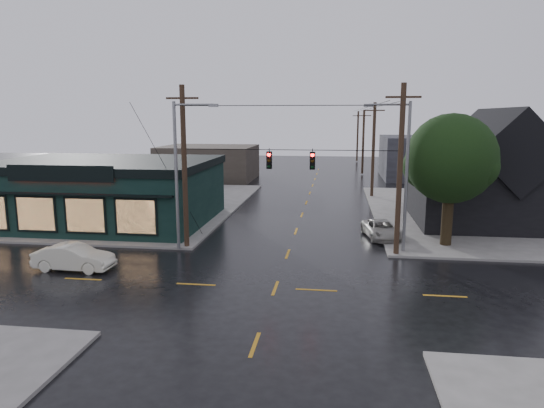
# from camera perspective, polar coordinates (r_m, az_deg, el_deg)

# --- Properties ---
(ground_plane) EXTENTS (160.00, 160.00, 0.00)m
(ground_plane) POSITION_cam_1_polar(r_m,az_deg,el_deg) (24.02, 0.39, -9.87)
(ground_plane) COLOR black
(sidewalk_nw) EXTENTS (28.00, 28.00, 0.15)m
(sidewalk_nw) POSITION_cam_1_polar(r_m,az_deg,el_deg) (48.82, -20.39, -0.03)
(sidewalk_nw) COLOR slate
(sidewalk_nw) RESTS_ON ground
(sidewalk_ne) EXTENTS (28.00, 28.00, 0.15)m
(sidewalk_ne) POSITION_cam_1_polar(r_m,az_deg,el_deg) (46.45, 29.17, -1.20)
(sidewalk_ne) COLOR slate
(sidewalk_ne) RESTS_ON ground
(pizza_shop) EXTENTS (16.30, 12.34, 4.90)m
(pizza_shop) POSITION_cam_1_polar(r_m,az_deg,el_deg) (39.97, -18.97, 1.51)
(pizza_shop) COLOR black
(pizza_shop) RESTS_ON ground
(ne_building) EXTENTS (12.60, 11.60, 8.75)m
(ne_building) POSITION_cam_1_polar(r_m,az_deg,el_deg) (41.38, 24.75, 4.07)
(ne_building) COLOR black
(ne_building) RESTS_ON ground
(corner_tree) EXTENTS (5.62, 5.62, 8.34)m
(corner_tree) POSITION_cam_1_polar(r_m,az_deg,el_deg) (32.30, 20.31, 4.97)
(corner_tree) COLOR black
(corner_tree) RESTS_ON ground
(utility_pole_nw) EXTENTS (2.00, 0.32, 10.15)m
(utility_pole_nw) POSITION_cam_1_polar(r_m,az_deg,el_deg) (31.45, -9.96, -5.13)
(utility_pole_nw) COLOR #362218
(utility_pole_nw) RESTS_ON ground
(utility_pole_ne) EXTENTS (2.00, 0.32, 10.15)m
(utility_pole_ne) POSITION_cam_1_polar(r_m,az_deg,el_deg) (30.26, 14.36, -5.92)
(utility_pole_ne) COLOR #362218
(utility_pole_ne) RESTS_ON ground
(utility_pole_far_a) EXTENTS (2.00, 0.32, 9.65)m
(utility_pole_far_a) POSITION_cam_1_polar(r_m,az_deg,el_deg) (51.18, 11.63, 0.78)
(utility_pole_far_a) COLOR #362218
(utility_pole_far_a) RESTS_ON ground
(utility_pole_far_b) EXTENTS (2.00, 0.32, 9.15)m
(utility_pole_far_b) POSITION_cam_1_polar(r_m,az_deg,el_deg) (70.95, 10.55, 3.42)
(utility_pole_far_b) COLOR #362218
(utility_pole_far_b) RESTS_ON ground
(utility_pole_far_c) EXTENTS (2.00, 0.32, 9.15)m
(utility_pole_far_c) POSITION_cam_1_polar(r_m,az_deg,el_deg) (90.82, 9.94, 4.92)
(utility_pole_far_c) COLOR #362218
(utility_pole_far_c) RESTS_ON ground
(span_signal_assembly) EXTENTS (13.00, 0.48, 1.23)m
(span_signal_assembly) POSITION_cam_1_polar(r_m,az_deg,el_deg) (29.11, 2.21, 5.20)
(span_signal_assembly) COLOR black
(span_signal_assembly) RESTS_ON ground
(streetlight_nw) EXTENTS (5.40, 0.30, 9.15)m
(streetlight_nw) POSITION_cam_1_polar(r_m,az_deg,el_deg) (30.90, -10.89, -5.44)
(streetlight_nw) COLOR gray
(streetlight_nw) RESTS_ON ground
(streetlight_ne) EXTENTS (5.40, 0.30, 9.15)m
(streetlight_ne) POSITION_cam_1_polar(r_m,az_deg,el_deg) (30.99, 15.14, -5.57)
(streetlight_ne) COLOR gray
(streetlight_ne) RESTS_ON ground
(bg_building_west) EXTENTS (12.00, 10.00, 4.40)m
(bg_building_west) POSITION_cam_1_polar(r_m,az_deg,el_deg) (64.89, -7.47, 4.84)
(bg_building_west) COLOR #352D26
(bg_building_west) RESTS_ON ground
(bg_building_east) EXTENTS (14.00, 12.00, 5.60)m
(bg_building_east) POSITION_cam_1_polar(r_m,az_deg,el_deg) (68.86, 18.70, 5.20)
(bg_building_east) COLOR #27272C
(bg_building_east) RESTS_ON ground
(sedan_cream) EXTENTS (4.35, 1.62, 1.42)m
(sedan_cream) POSITION_cam_1_polar(r_m,az_deg,el_deg) (28.62, -22.29, -5.83)
(sedan_cream) COLOR silver
(sedan_cream) RESTS_ON ground
(suv_silver) EXTENTS (2.82, 4.70, 1.22)m
(suv_silver) POSITION_cam_1_polar(r_m,az_deg,el_deg) (34.13, 12.77, -2.95)
(suv_silver) COLOR #99968D
(suv_silver) RESTS_ON ground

